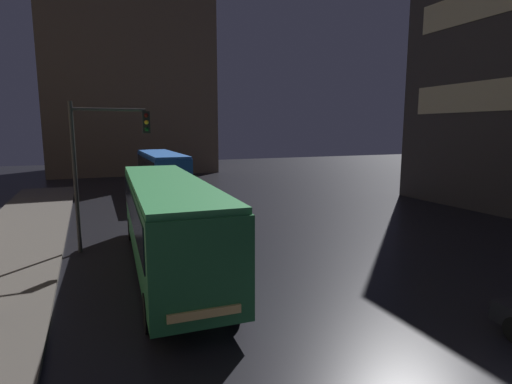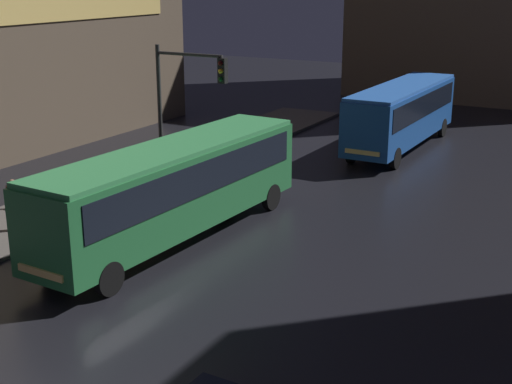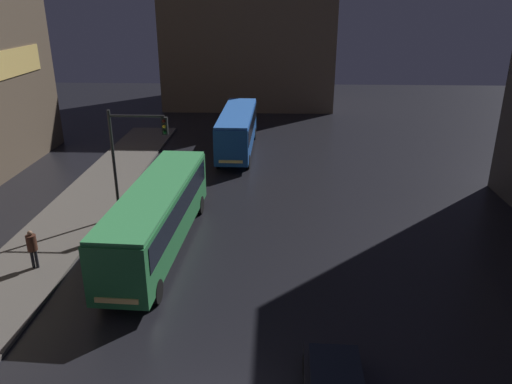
{
  "view_description": "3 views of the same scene",
  "coord_description": "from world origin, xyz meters",
  "px_view_note": "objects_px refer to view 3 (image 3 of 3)",
  "views": [
    {
      "loc": [
        -5.82,
        -3.2,
        5.0
      ],
      "look_at": [
        1.37,
        13.92,
        2.07
      ],
      "focal_mm": 28.0,
      "sensor_mm": 36.0,
      "label": 1
    },
    {
      "loc": [
        9.88,
        -7.69,
        8.61
      ],
      "look_at": [
        -1.49,
        12.98,
        1.36
      ],
      "focal_mm": 50.0,
      "sensor_mm": 36.0,
      "label": 2
    },
    {
      "loc": [
        2.15,
        -10.55,
        11.45
      ],
      "look_at": [
        1.2,
        13.16,
        2.13
      ],
      "focal_mm": 35.0,
      "sensor_mm": 36.0,
      "label": 3
    }
  ],
  "objects_px": {
    "pedestrian_mid": "(32,245)",
    "traffic_light_main": "(132,148)",
    "bus_far": "(237,127)",
    "bus_near": "(158,211)"
  },
  "relations": [
    {
      "from": "bus_far",
      "to": "pedestrian_mid",
      "type": "bearing_deg",
      "value": 68.24
    },
    {
      "from": "bus_near",
      "to": "traffic_light_main",
      "type": "xyz_separation_m",
      "value": [
        -1.96,
        3.38,
        2.1
      ]
    },
    {
      "from": "bus_far",
      "to": "bus_near",
      "type": "bearing_deg",
      "value": 81.87
    },
    {
      "from": "pedestrian_mid",
      "to": "traffic_light_main",
      "type": "bearing_deg",
      "value": -67.76
    },
    {
      "from": "traffic_light_main",
      "to": "bus_far",
      "type": "bearing_deg",
      "value": 70.78
    },
    {
      "from": "bus_near",
      "to": "pedestrian_mid",
      "type": "xyz_separation_m",
      "value": [
        -5.13,
        -2.22,
        -0.75
      ]
    },
    {
      "from": "bus_near",
      "to": "pedestrian_mid",
      "type": "distance_m",
      "value": 5.64
    },
    {
      "from": "pedestrian_mid",
      "to": "traffic_light_main",
      "type": "xyz_separation_m",
      "value": [
        3.17,
        5.6,
        2.85
      ]
    },
    {
      "from": "bus_near",
      "to": "traffic_light_main",
      "type": "bearing_deg",
      "value": -57.1
    },
    {
      "from": "bus_near",
      "to": "bus_far",
      "type": "xyz_separation_m",
      "value": [
        2.55,
        16.3,
        0.01
      ]
    }
  ]
}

